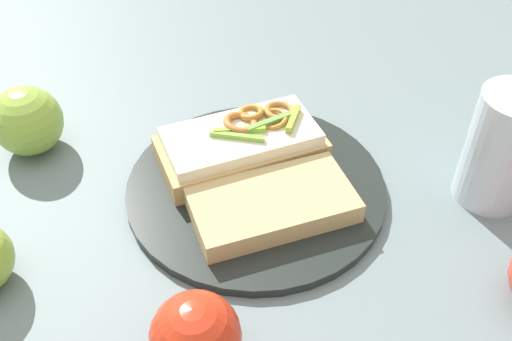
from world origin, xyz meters
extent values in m
plane|color=slate|center=(0.00, 0.00, 0.00)|extent=(2.00, 2.00, 0.00)
cylinder|color=black|center=(0.00, 0.00, 0.01)|extent=(0.28, 0.28, 0.01)
cube|color=tan|center=(-0.04, 0.02, 0.02)|extent=(0.17, 0.20, 0.03)
cube|color=beige|center=(-0.04, 0.02, 0.04)|extent=(0.16, 0.18, 0.01)
torus|color=#B2762C|center=(-0.05, 0.05, 0.05)|extent=(0.04, 0.04, 0.01)
torus|color=#B57835|center=(-0.02, 0.07, 0.05)|extent=(0.04, 0.04, 0.01)
torus|color=#BE7B2F|center=(-0.02, 0.06, 0.05)|extent=(0.04, 0.04, 0.01)
torus|color=#C17233|center=(-0.04, 0.03, 0.05)|extent=(0.04, 0.04, 0.02)
cube|color=#7DBA40|center=(-0.03, 0.01, 0.05)|extent=(0.06, 0.03, 0.01)
cube|color=#6DA045|center=(-0.02, 0.05, 0.05)|extent=(0.03, 0.06, 0.01)
cube|color=#86B733|center=(-0.04, 0.02, 0.05)|extent=(0.05, 0.04, 0.01)
cube|color=#8AA834|center=(0.00, 0.07, 0.05)|extent=(0.02, 0.04, 0.01)
cube|color=tan|center=(0.04, -0.02, 0.02)|extent=(0.17, 0.18, 0.02)
sphere|color=red|center=(0.08, -0.19, 0.04)|extent=(0.10, 0.10, 0.07)
sphere|color=#89B13E|center=(-0.25, -0.09, 0.04)|extent=(0.11, 0.11, 0.08)
cylinder|color=silver|center=(0.21, 0.14, 0.06)|extent=(0.07, 0.07, 0.13)
camera|label=1|loc=(0.26, -0.37, 0.45)|focal=41.51mm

